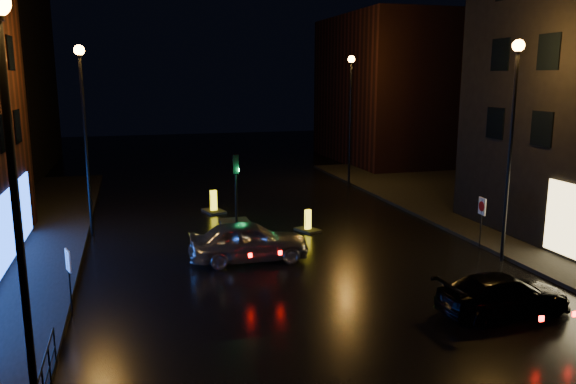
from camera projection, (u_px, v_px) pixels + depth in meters
name	position (u px, v px, depth m)	size (l,w,h in m)	color
ground	(386.00, 360.00, 14.19)	(120.00, 120.00, 0.00)	black
building_far_right	(386.00, 90.00, 47.15)	(8.00, 14.00, 12.00)	black
street_lamp_lnear	(12.00, 169.00, 9.12)	(0.44, 0.44, 8.37)	black
street_lamp_lfar	(84.00, 112.00, 24.20)	(0.44, 0.44, 8.37)	black
street_lamp_rnear	(513.00, 117.00, 20.81)	(0.44, 0.44, 8.37)	black
street_lamp_rfar	(351.00, 101.00, 35.90)	(0.44, 0.44, 8.37)	black
traffic_signal	(236.00, 216.00, 26.97)	(1.40, 2.40, 3.45)	black
silver_hatchback	(249.00, 241.00, 21.76)	(1.86, 4.62, 1.58)	#B3B7BB
dark_sedan	(503.00, 294.00, 16.88)	(1.71, 4.21, 1.22)	black
bollard_near	(308.00, 226.00, 26.10)	(1.17, 1.37, 1.01)	black
bollard_far	(214.00, 207.00, 29.72)	(1.22, 1.53, 1.18)	black
road_sign_left	(69.00, 266.00, 16.67)	(0.20, 0.48, 2.02)	black
road_sign_right	(482.00, 211.00, 23.14)	(0.10, 0.53, 2.17)	black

